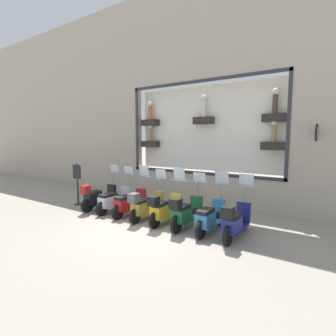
{
  "coord_description": "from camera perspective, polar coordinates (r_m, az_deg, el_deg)",
  "views": [
    {
      "loc": [
        -5.95,
        -4.72,
        2.63
      ],
      "look_at": [
        2.02,
        0.59,
        1.54
      ],
      "focal_mm": 28.0,
      "sensor_mm": 36.0,
      "label": 1
    }
  ],
  "objects": [
    {
      "name": "scooter_silver_6",
      "position": [
        9.59,
        -11.78,
        -6.91
      ],
      "size": [
        1.8,
        0.61,
        1.59
      ],
      "color": "black",
      "rests_on": "ground_plane"
    },
    {
      "name": "scooter_teal_1",
      "position": [
        7.5,
        9.06,
        -10.58
      ],
      "size": [
        1.8,
        0.61,
        1.66
      ],
      "color": "black",
      "rests_on": "ground_plane"
    },
    {
      "name": "scooter_black_7",
      "position": [
        10.08,
        -15.03,
        -6.08
      ],
      "size": [
        1.8,
        0.61,
        1.6
      ],
      "color": "black",
      "rests_on": "ground_plane"
    },
    {
      "name": "building_facade",
      "position": [
        10.81,
        7.55,
        16.28
      ],
      "size": [
        1.19,
        36.0,
        8.76
      ],
      "color": "#ADA08E",
      "rests_on": "ground_plane"
    },
    {
      "name": "scooter_navy_0",
      "position": [
        7.17,
        14.38,
        -11.17
      ],
      "size": [
        1.8,
        0.61,
        1.62
      ],
      "color": "black",
      "rests_on": "ground_plane"
    },
    {
      "name": "scooter_red_5",
      "position": [
        9.09,
        -8.44,
        -7.54
      ],
      "size": [
        1.8,
        0.6,
        1.65
      ],
      "color": "black",
      "rests_on": "ground_plane"
    },
    {
      "name": "scooter_yellow_3",
      "position": [
        8.14,
        -0.83,
        -8.89
      ],
      "size": [
        1.8,
        0.6,
        1.67
      ],
      "color": "black",
      "rests_on": "ground_plane"
    },
    {
      "name": "ground_plane",
      "position": [
        8.04,
        -4.62,
        -12.62
      ],
      "size": [
        120.0,
        120.0,
        0.0
      ],
      "primitive_type": "plane",
      "color": "gray"
    },
    {
      "name": "shop_sign_post",
      "position": [
        10.97,
        -19.12,
        -3.02
      ],
      "size": [
        0.36,
        0.45,
        1.64
      ],
      "color": "#232326",
      "rests_on": "ground_plane"
    },
    {
      "name": "scooter_olive_4",
      "position": [
        8.56,
        -5.01,
        -8.18
      ],
      "size": [
        1.79,
        0.6,
        1.56
      ],
      "color": "black",
      "rests_on": "ground_plane"
    },
    {
      "name": "scooter_green_2",
      "position": [
        7.76,
        3.79,
        -9.62
      ],
      "size": [
        1.8,
        0.6,
        1.56
      ],
      "color": "black",
      "rests_on": "ground_plane"
    }
  ]
}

